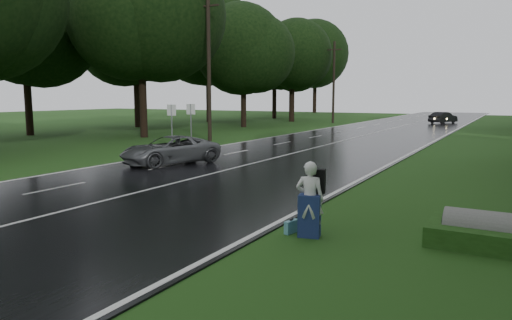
% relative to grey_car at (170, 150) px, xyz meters
% --- Properties ---
extents(ground, '(160.00, 160.00, 0.00)m').
position_rel_grey_car_xyz_m(ground, '(3.38, -8.67, -0.70)').
color(ground, '#1E4314').
rests_on(ground, ground).
extents(road, '(12.00, 140.00, 0.04)m').
position_rel_grey_car_xyz_m(road, '(3.38, 11.33, -0.68)').
color(road, black).
rests_on(road, ground).
extents(lane_center, '(0.12, 140.00, 0.01)m').
position_rel_grey_car_xyz_m(lane_center, '(3.38, 11.33, -0.65)').
color(lane_center, silver).
rests_on(lane_center, road).
extents(grey_car, '(3.75, 5.22, 1.32)m').
position_rel_grey_car_xyz_m(grey_car, '(0.00, 0.00, 0.00)').
color(grey_car, '#515457').
rests_on(grey_car, road).
extents(far_car, '(2.90, 4.26, 1.33)m').
position_rel_grey_car_xyz_m(far_car, '(6.53, 41.60, 0.01)').
color(far_car, black).
rests_on(far_car, road).
extents(hitchhiker, '(0.73, 0.68, 1.78)m').
position_rel_grey_car_xyz_m(hitchhiker, '(10.31, -7.43, 0.13)').
color(hitchhiker, silver).
rests_on(hitchhiker, ground).
extents(suitcase, '(0.21, 0.45, 0.31)m').
position_rel_grey_car_xyz_m(suitcase, '(9.82, -7.39, -0.55)').
color(suitcase, teal).
rests_on(suitcase, ground).
extents(culvert, '(1.56, 0.78, 0.78)m').
position_rel_grey_car_xyz_m(culvert, '(13.84, -6.17, -0.70)').
color(culvert, slate).
rests_on(culvert, ground).
extents(utility_pole_mid, '(1.80, 0.28, 10.53)m').
position_rel_grey_car_xyz_m(utility_pole_mid, '(-5.12, 10.59, -0.70)').
color(utility_pole_mid, black).
rests_on(utility_pole_mid, ground).
extents(utility_pole_far, '(1.80, 0.28, 9.58)m').
position_rel_grey_car_xyz_m(utility_pole_far, '(-5.12, 36.21, -0.70)').
color(utility_pole_far, black).
rests_on(utility_pole_far, ground).
extents(road_sign_a, '(0.66, 0.10, 2.73)m').
position_rel_grey_car_xyz_m(road_sign_a, '(-3.82, 4.79, -0.70)').
color(road_sign_a, white).
rests_on(road_sign_a, ground).
extents(road_sign_b, '(0.66, 0.10, 2.74)m').
position_rel_grey_car_xyz_m(road_sign_b, '(-3.82, 6.68, -0.70)').
color(road_sign_b, white).
rests_on(road_sign_b, ground).
extents(tree_left_d, '(10.66, 10.66, 16.66)m').
position_rel_grey_car_xyz_m(tree_left_d, '(-11.41, 10.55, -0.70)').
color(tree_left_d, black).
rests_on(tree_left_d, ground).
extents(tree_left_e, '(8.62, 8.62, 13.47)m').
position_rel_grey_car_xyz_m(tree_left_e, '(-10.84, 24.92, -0.70)').
color(tree_left_e, black).
rests_on(tree_left_e, ground).
extents(tree_left_f, '(9.72, 9.72, 15.18)m').
position_rel_grey_car_xyz_m(tree_left_f, '(-10.88, 36.85, -0.70)').
color(tree_left_f, black).
rests_on(tree_left_f, ground).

